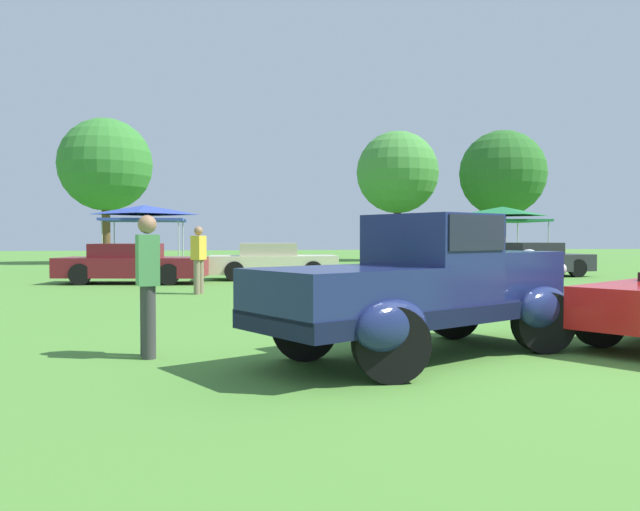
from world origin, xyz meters
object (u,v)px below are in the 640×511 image
at_px(show_car_charcoal, 534,260).
at_px(spectator_near_truck, 148,281).
at_px(show_car_burgundy, 131,264).
at_px(canopy_tent_left_field, 145,212).
at_px(spectator_between_cars, 415,256).
at_px(feature_pickup_truck, 426,284).
at_px(show_car_cream, 272,262).
at_px(canopy_tent_center_field, 503,213).
at_px(spectator_by_row, 199,258).

xyz_separation_m(show_car_charcoal, spectator_near_truck, (-11.93, -13.43, 0.31)).
height_order(show_car_burgundy, canopy_tent_left_field, canopy_tent_left_field).
height_order(show_car_charcoal, spectator_between_cars, spectator_between_cars).
bearing_deg(canopy_tent_left_field, show_car_charcoal, -20.61).
height_order(feature_pickup_truck, show_car_burgundy, feature_pickup_truck).
relative_size(show_car_cream, spectator_near_truck, 2.55).
bearing_deg(feature_pickup_truck, spectator_between_cars, 73.35).
height_order(spectator_near_truck, canopy_tent_center_field, canopy_tent_center_field).
xyz_separation_m(show_car_cream, spectator_by_row, (-2.25, -5.12, 0.31)).
bearing_deg(show_car_cream, show_car_charcoal, -0.29).
distance_m(spectator_between_cars, spectator_by_row, 5.61).
distance_m(show_car_burgundy, spectator_near_truck, 12.49).
relative_size(show_car_burgundy, show_car_charcoal, 1.05).
xyz_separation_m(spectator_near_truck, canopy_tent_left_field, (-2.14, 18.72, 1.51)).
distance_m(spectator_near_truck, canopy_tent_center_field, 21.88).
relative_size(spectator_between_cars, canopy_tent_left_field, 0.53).
height_order(feature_pickup_truck, canopy_tent_center_field, canopy_tent_center_field).
bearing_deg(feature_pickup_truck, spectator_by_row, 108.48).
bearing_deg(spectator_near_truck, spectator_between_cars, 54.86).
xyz_separation_m(spectator_between_cars, canopy_tent_left_field, (-8.08, 10.29, 1.51)).
bearing_deg(canopy_tent_left_field, spectator_between_cars, -51.85).
xyz_separation_m(feature_pickup_truck, spectator_between_cars, (2.66, 8.90, 0.05)).
height_order(show_car_cream, spectator_near_truck, spectator_near_truck).
xyz_separation_m(feature_pickup_truck, show_car_charcoal, (8.65, 13.90, -0.27)).
bearing_deg(show_car_charcoal, canopy_tent_left_field, 159.39).
xyz_separation_m(show_car_burgundy, show_car_cream, (4.42, 1.13, -0.00)).
xyz_separation_m(spectator_near_truck, spectator_between_cars, (5.93, 8.43, 0.00)).
height_order(show_car_cream, spectator_between_cars, spectator_between_cars).
height_order(spectator_between_cars, canopy_tent_center_field, canopy_tent_center_field).
relative_size(spectator_near_truck, spectator_between_cars, 1.00).
bearing_deg(show_car_cream, feature_pickup_truck, -87.13).
height_order(feature_pickup_truck, spectator_by_row, feature_pickup_truck).
relative_size(show_car_charcoal, spectator_by_row, 2.59).
bearing_deg(show_car_burgundy, spectator_by_row, -61.48).
relative_size(spectator_by_row, canopy_tent_center_field, 0.56).
distance_m(show_car_charcoal, spectator_between_cars, 7.81).
bearing_deg(feature_pickup_truck, spectator_near_truck, 171.77).
relative_size(show_car_charcoal, spectator_near_truck, 2.59).
relative_size(feature_pickup_truck, show_car_cream, 1.05).
bearing_deg(show_car_cream, canopy_tent_center_field, 22.73).
bearing_deg(spectator_near_truck, show_car_burgundy, 98.51).
bearing_deg(show_car_burgundy, show_car_cream, 14.32).
relative_size(feature_pickup_truck, spectator_by_row, 2.67).
distance_m(feature_pickup_truck, show_car_charcoal, 16.37).
xyz_separation_m(feature_pickup_truck, spectator_near_truck, (-3.27, 0.47, 0.05)).
relative_size(show_car_cream, spectator_between_cars, 2.55).
bearing_deg(spectator_by_row, show_car_burgundy, 118.52).
relative_size(spectator_near_truck, canopy_tent_left_field, 0.53).
xyz_separation_m(show_car_burgundy, canopy_tent_center_field, (14.58, 5.38, 1.82)).
distance_m(show_car_cream, canopy_tent_left_field, 7.29).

